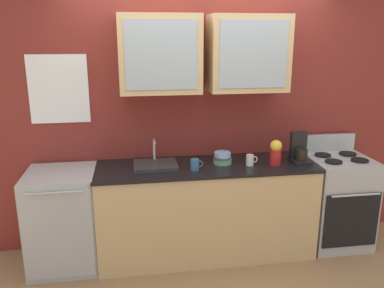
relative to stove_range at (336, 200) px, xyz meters
The scene contains 11 objects.
ground_plane 1.44m from the stove_range, behind, with size 10.00×10.00×0.00m, color #936B47.
back_wall_unit 1.70m from the stove_range, 166.98° to the left, with size 4.41×0.48×2.51m.
counter 1.36m from the stove_range, behind, with size 2.07×0.66×0.91m.
stove_range is the anchor object (origin of this frame).
sink_faucet 1.90m from the stove_range, behind, with size 0.40×0.33×0.23m.
bowl_stack 1.30m from the stove_range, behind, with size 0.18×0.18×0.11m.
vase 0.92m from the stove_range, behind, with size 0.11×0.11×0.24m.
cup_near_sink 1.58m from the stove_range, behind, with size 0.12×0.08×0.10m.
cup_near_bowls 1.08m from the stove_range, behind, with size 0.11×0.07×0.10m.
dishwasher 2.70m from the stove_range, behind, with size 0.61×0.64×0.91m.
coffee_maker 0.72m from the stove_range, behind, with size 0.17×0.20×0.29m.
Camera 1 is at (-0.68, -3.47, 2.10)m, focal length 37.00 mm.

